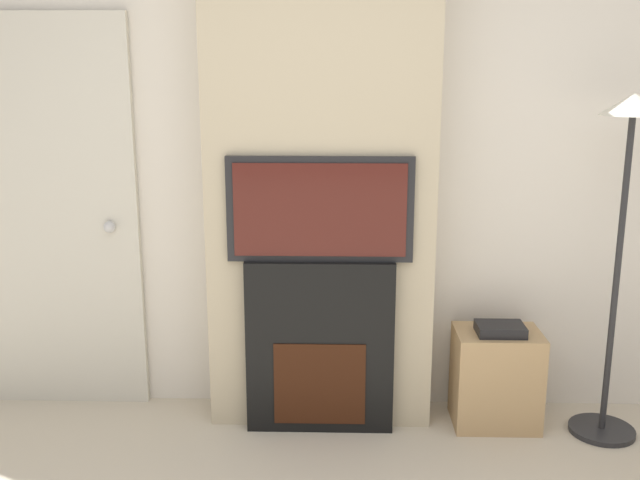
% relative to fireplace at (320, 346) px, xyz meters
% --- Properties ---
extents(wall_back, '(6.00, 0.06, 2.70)m').
position_rel_fireplace_xyz_m(wall_back, '(0.00, 0.32, 0.92)').
color(wall_back, silver).
rests_on(wall_back, ground_plane).
extents(chimney_breast, '(1.09, 0.29, 2.70)m').
position_rel_fireplace_xyz_m(chimney_breast, '(0.00, 0.14, 0.92)').
color(chimney_breast, '#BCAD8E').
rests_on(chimney_breast, ground_plane).
extents(fireplace, '(0.71, 0.15, 0.86)m').
position_rel_fireplace_xyz_m(fireplace, '(0.00, 0.00, 0.00)').
color(fireplace, black).
rests_on(fireplace, ground_plane).
extents(television, '(0.87, 0.07, 0.50)m').
position_rel_fireplace_xyz_m(television, '(0.00, -0.00, 0.68)').
color(television, black).
rests_on(television, fireplace).
extents(floor_lamp, '(0.31, 0.31, 1.64)m').
position_rel_fireplace_xyz_m(floor_lamp, '(1.39, -0.03, 0.75)').
color(floor_lamp, '#262628').
rests_on(floor_lamp, ground_plane).
extents(media_stand, '(0.42, 0.30, 0.54)m').
position_rel_fireplace_xyz_m(media_stand, '(0.87, 0.06, -0.17)').
color(media_stand, tan).
rests_on(media_stand, ground_plane).
extents(entry_door, '(0.93, 0.09, 2.01)m').
position_rel_fireplace_xyz_m(entry_door, '(-1.39, 0.26, 0.58)').
color(entry_door, beige).
rests_on(entry_door, ground_plane).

